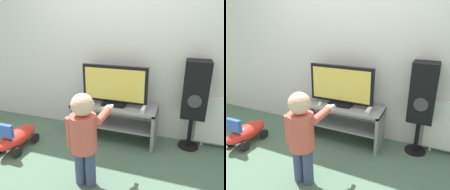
# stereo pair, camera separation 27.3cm
# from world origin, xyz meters

# --- Properties ---
(ground_plane) EXTENTS (16.00, 16.00, 0.00)m
(ground_plane) POSITION_xyz_m (0.00, 0.00, 0.00)
(ground_plane) COLOR #4C6B56
(wall_back) EXTENTS (10.00, 0.06, 2.60)m
(wall_back) POSITION_xyz_m (0.00, 0.48, 1.30)
(wall_back) COLOR silver
(wall_back) RESTS_ON ground_plane
(tv_stand) EXTENTS (1.12, 0.40, 0.49)m
(tv_stand) POSITION_xyz_m (0.00, 0.20, 0.33)
(tv_stand) COLOR gray
(tv_stand) RESTS_ON ground_plane
(television) EXTENTS (0.86, 0.20, 0.52)m
(television) POSITION_xyz_m (0.00, 0.22, 0.75)
(television) COLOR black
(television) RESTS_ON tv_stand
(game_console) EXTENTS (0.04, 0.18, 0.05)m
(game_console) POSITION_xyz_m (0.41, 0.13, 0.52)
(game_console) COLOR white
(game_console) RESTS_ON tv_stand
(remote_primary) EXTENTS (0.08, 0.13, 0.03)m
(remote_primary) POSITION_xyz_m (-0.26, 0.11, 0.50)
(remote_primary) COLOR white
(remote_primary) RESTS_ON tv_stand
(remote_secondary) EXTENTS (0.08, 0.13, 0.03)m
(remote_secondary) POSITION_xyz_m (-0.07, 0.07, 0.50)
(remote_secondary) COLOR white
(remote_secondary) RESTS_ON tv_stand
(child) EXTENTS (0.36, 0.53, 0.96)m
(child) POSITION_xyz_m (0.01, -0.71, 0.57)
(child) COLOR #3F4C72
(child) RESTS_ON ground_plane
(speaker_tower) EXTENTS (0.28, 0.27, 1.12)m
(speaker_tower) POSITION_xyz_m (0.98, 0.30, 0.75)
(speaker_tower) COLOR black
(speaker_tower) RESTS_ON ground_plane
(ride_on_toy) EXTENTS (0.30, 0.61, 0.41)m
(ride_on_toy) POSITION_xyz_m (-1.09, -0.42, 0.16)
(ride_on_toy) COLOR red
(ride_on_toy) RESTS_ON ground_plane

